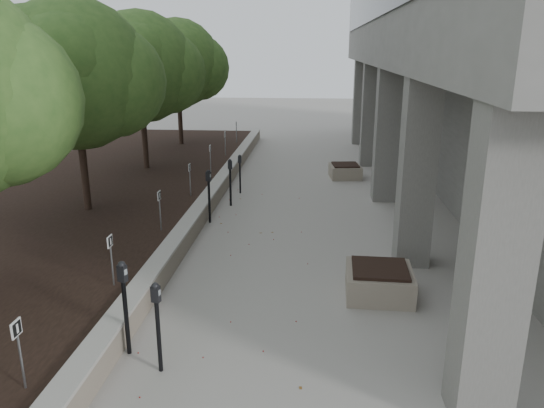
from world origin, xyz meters
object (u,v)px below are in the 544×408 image
(crabapple_tree_4, at_px, (141,91))
(parking_meter_3, at_px, (209,197))
(crabapple_tree_3, at_px, (77,107))
(crabapple_tree_5, at_px, (178,82))
(parking_meter_2, at_px, (125,308))
(parking_meter_4, at_px, (230,183))
(parking_meter_1, at_px, (158,328))
(planter_back, at_px, (345,171))
(parking_meter_5, at_px, (240,174))
(planter_front, at_px, (379,281))

(crabapple_tree_4, height_order, parking_meter_3, crabapple_tree_4)
(crabapple_tree_3, distance_m, crabapple_tree_5, 10.00)
(parking_meter_2, distance_m, parking_meter_3, 6.32)
(parking_meter_3, xyz_separation_m, parking_meter_4, (0.31, 1.61, -0.02))
(crabapple_tree_4, distance_m, parking_meter_4, 5.29)
(crabapple_tree_4, relative_size, parking_meter_1, 3.84)
(crabapple_tree_3, distance_m, planter_back, 9.62)
(parking_meter_5, bearing_deg, parking_meter_3, -98.12)
(parking_meter_3, height_order, parking_meter_4, parking_meter_3)
(parking_meter_2, relative_size, parking_meter_3, 1.05)
(parking_meter_1, bearing_deg, planter_front, 51.11)
(crabapple_tree_4, xyz_separation_m, parking_meter_1, (3.87, -11.43, -2.41))
(planter_back, bearing_deg, parking_meter_2, -108.38)
(planter_back, bearing_deg, parking_meter_5, -145.50)
(crabapple_tree_3, relative_size, parking_meter_5, 4.27)
(planter_front, bearing_deg, parking_meter_1, -141.55)
(parking_meter_1, bearing_deg, planter_back, 87.55)
(crabapple_tree_5, distance_m, planter_front, 15.78)
(parking_meter_1, bearing_deg, parking_meter_2, 159.50)
(parking_meter_1, relative_size, parking_meter_2, 0.92)
(crabapple_tree_3, distance_m, parking_meter_1, 7.88)
(parking_meter_4, xyz_separation_m, planter_front, (3.77, -5.59, -0.42))
(crabapple_tree_5, bearing_deg, planter_back, -30.68)
(planter_front, bearing_deg, parking_meter_5, 117.69)
(crabapple_tree_3, relative_size, crabapple_tree_5, 1.00)
(crabapple_tree_3, xyz_separation_m, parking_meter_5, (3.64, 3.34, -2.48))
(crabapple_tree_5, height_order, parking_meter_2, crabapple_tree_5)
(parking_meter_3, bearing_deg, parking_meter_1, -64.47)
(parking_meter_1, bearing_deg, parking_meter_5, 103.99)
(parking_meter_4, relative_size, planter_back, 1.31)
(crabapple_tree_4, bearing_deg, planter_front, -49.84)
(crabapple_tree_4, height_order, crabapple_tree_5, same)
(parking_meter_1, xyz_separation_m, planter_back, (3.29, 12.18, -0.45))
(parking_meter_2, distance_m, planter_front, 4.73)
(crabapple_tree_5, height_order, planter_front, crabapple_tree_5)
(parking_meter_1, bearing_deg, parking_meter_4, 104.79)
(crabapple_tree_5, relative_size, parking_meter_4, 3.81)
(crabapple_tree_3, xyz_separation_m, crabapple_tree_4, (0.00, 5.00, 0.00))
(parking_meter_3, bearing_deg, planter_back, 74.58)
(parking_meter_3, relative_size, parking_meter_5, 1.15)
(parking_meter_2, bearing_deg, parking_meter_3, 111.34)
(crabapple_tree_5, bearing_deg, parking_meter_3, -71.48)
(parking_meter_4, xyz_separation_m, parking_meter_5, (0.08, 1.43, -0.08))
(parking_meter_1, height_order, parking_meter_3, parking_meter_3)
(parking_meter_3, bearing_deg, parking_meter_2, -69.76)
(parking_meter_2, height_order, parking_meter_3, parking_meter_2)
(crabapple_tree_5, distance_m, parking_meter_5, 7.99)
(crabapple_tree_4, distance_m, parking_meter_2, 11.73)
(parking_meter_3, height_order, planter_front, parking_meter_3)
(planter_back, bearing_deg, planter_front, -88.98)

